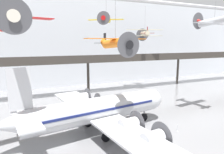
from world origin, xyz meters
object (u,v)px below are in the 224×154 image
Objects in this scene: suspended_plane_yellow_lowwing at (106,18)px; suspended_plane_cream_biplane at (145,34)px; suspended_plane_red_highwing at (7,22)px; airliner_silver_main at (94,111)px; stanchion_barrier at (177,129)px; suspended_plane_orange_highwing at (115,43)px; suspended_plane_silver_racer at (214,21)px.

suspended_plane_cream_biplane is at bearing 159.64° from suspended_plane_yellow_lowwing.
suspended_plane_yellow_lowwing is at bearing 112.05° from suspended_plane_red_highwing.
airliner_silver_main is 12.92m from stanchion_barrier.
suspended_plane_red_highwing is 0.86× the size of suspended_plane_orange_highwing.
suspended_plane_silver_racer is at bearing 80.36° from suspended_plane_red_highwing.
suspended_plane_cream_biplane is 31.50m from stanchion_barrier.
stanchion_barrier is at bearing 70.36° from suspended_plane_red_highwing.
stanchion_barrier is at bearing -27.74° from airliner_silver_main.
airliner_silver_main is 3.06× the size of suspended_plane_cream_biplane.
airliner_silver_main is at bearing 156.48° from suspended_plane_cream_biplane.
suspended_plane_yellow_lowwing is at bearing 53.65° from suspended_plane_silver_racer.
suspended_plane_yellow_lowwing reaches higher than stanchion_barrier.
airliner_silver_main is 27.58× the size of stanchion_barrier.
stanchion_barrier is (21.87, -2.76, -15.09)m from suspended_plane_red_highwing.
suspended_plane_silver_racer is 0.91× the size of suspended_plane_cream_biplane.
suspended_plane_cream_biplane is (-0.95, 21.19, -1.29)m from suspended_plane_silver_racer.
suspended_plane_silver_racer is (22.85, 0.22, 13.37)m from airliner_silver_main.
airliner_silver_main is at bearing 82.85° from suspended_plane_silver_racer.
suspended_plane_silver_racer is at bearing 87.09° from suspended_plane_orange_highwing.
stanchion_barrier is (8.63, -3.66, -12.91)m from suspended_plane_orange_highwing.
suspended_plane_silver_racer reaches higher than stanchion_barrier.
suspended_plane_cream_biplane reaches higher than suspended_plane_red_highwing.
suspended_plane_silver_racer is 33.02m from suspended_plane_red_highwing.
suspended_plane_silver_racer is 0.78× the size of suspended_plane_orange_highwing.
suspended_plane_silver_racer is (17.04, -9.31, -0.70)m from suspended_plane_yellow_lowwing.
suspended_plane_yellow_lowwing is at bearing 113.55° from stanchion_barrier.
suspended_plane_orange_highwing is (-19.71, -0.72, -3.74)m from suspended_plane_silver_racer.
suspended_plane_red_highwing is at bearing -91.12° from suspended_plane_orange_highwing.
suspended_plane_red_highwing is 26.71m from stanchion_barrier.
airliner_silver_main is 4.52× the size of suspended_plane_yellow_lowwing.
suspended_plane_yellow_lowwing reaches higher than suspended_plane_silver_racer.
suspended_plane_yellow_lowwing is 20.10m from suspended_plane_cream_biplane.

